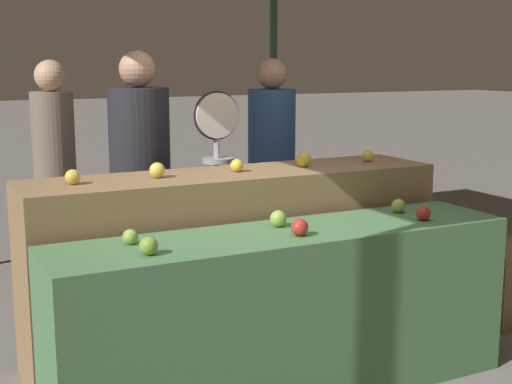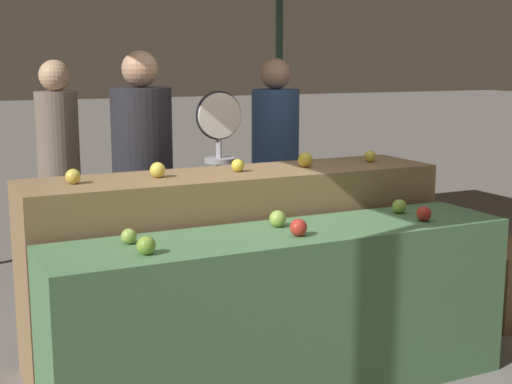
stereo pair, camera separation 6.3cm
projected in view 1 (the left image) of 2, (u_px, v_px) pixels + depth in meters
name	position (u px, v px, depth m)	size (l,w,h in m)	color
display_counter_front	(287.00, 313.00, 3.59)	(2.39, 0.55, 0.85)	#4C7A4C
display_counter_back	(236.00, 263.00, 4.10)	(2.39, 0.55, 1.07)	olive
apple_front_0	(149.00, 246.00, 3.07)	(0.08, 0.08, 0.08)	#7AA338
apple_front_1	(300.00, 227.00, 3.41)	(0.08, 0.08, 0.08)	#B72D23
apple_front_2	(423.00, 213.00, 3.75)	(0.08, 0.08, 0.08)	#B72D23
apple_front_3	(130.00, 237.00, 3.25)	(0.07, 0.07, 0.07)	#8EB247
apple_front_4	(278.00, 219.00, 3.60)	(0.09, 0.09, 0.09)	#8EB247
apple_front_5	(398.00, 206.00, 3.94)	(0.08, 0.08, 0.08)	#8EB247
apple_back_0	(73.00, 177.00, 3.58)	(0.08, 0.08, 0.08)	gold
apple_back_1	(157.00, 170.00, 3.79)	(0.08, 0.08, 0.08)	yellow
apple_back_2	(237.00, 165.00, 4.00)	(0.07, 0.07, 0.07)	gold
apple_back_3	(304.00, 160.00, 4.19)	(0.09, 0.09, 0.09)	gold
apple_back_4	(368.00, 156.00, 4.40)	(0.07, 0.07, 0.07)	gold
produce_scale	(217.00, 154.00, 4.52)	(0.31, 0.20, 1.50)	#99999E
person_vendor_at_scale	(140.00, 168.00, 4.56)	(0.49, 0.49, 1.75)	#2D2D38
person_customer_left	(272.00, 156.00, 5.26)	(0.39, 0.39, 1.70)	#2D2D38
person_customer_right	(54.00, 158.00, 5.11)	(0.40, 0.40, 1.69)	#2D2D38
wooden_crate_side	(503.00, 281.00, 4.72)	(0.49, 0.49, 0.49)	olive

